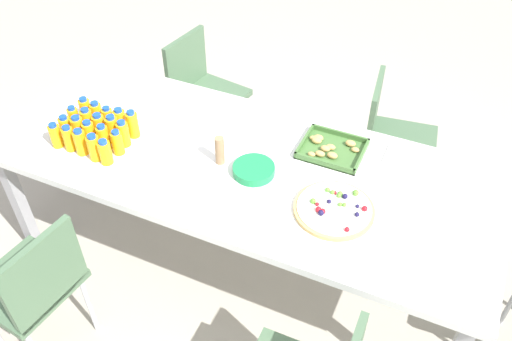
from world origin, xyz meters
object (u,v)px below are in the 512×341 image
(juice_bottle_1, at_px, (69,139))
(juice_bottle_13, at_px, (113,129))
(chair_far_right, at_px, (391,134))
(juice_bottle_12, at_px, (99,126))
(juice_bottle_5, at_px, (66,128))
(juice_bottle_8, at_px, (104,138))
(party_table, at_px, (240,169))
(juice_bottle_3, at_px, (94,148))
(juice_bottle_11, at_px, (88,122))
(chair_near_left, at_px, (34,284))
(snack_tray, at_px, (331,149))
(cardboard_tube, at_px, (220,150))
(juice_bottle_10, at_px, (74,119))
(napkin_stack, at_px, (402,156))
(juice_bottle_15, at_px, (86,110))
(juice_bottle_9, at_px, (117,143))
(juice_bottle_18, at_px, (120,121))
(juice_bottle_7, at_px, (89,134))
(chair_far_left, at_px, (202,87))
(juice_bottle_2, at_px, (81,142))
(fruit_pizza, at_px, (334,209))
(juice_bottle_0, at_px, (56,136))
(juice_bottle_16, at_px, (97,114))
(juice_bottle_6, at_px, (78,129))
(juice_bottle_19, at_px, (133,124))
(juice_bottle_17, at_px, (108,119))
(juice_bottle_14, at_px, (123,134))

(juice_bottle_1, distance_m, juice_bottle_13, 0.21)
(chair_far_right, distance_m, juice_bottle_12, 1.64)
(juice_bottle_5, relative_size, juice_bottle_8, 0.90)
(party_table, xyz_separation_m, juice_bottle_12, (-0.72, -0.12, 0.12))
(juice_bottle_3, bearing_deg, juice_bottle_11, 135.60)
(juice_bottle_13, bearing_deg, chair_near_left, -86.82)
(juice_bottle_11, distance_m, snack_tray, 1.22)
(cardboard_tube, bearing_deg, snack_tray, 33.57)
(juice_bottle_10, xyz_separation_m, napkin_stack, (1.57, 0.47, -0.06))
(juice_bottle_3, bearing_deg, juice_bottle_15, 134.75)
(juice_bottle_9, relative_size, cardboard_tube, 0.91)
(juice_bottle_18, bearing_deg, juice_bottle_1, -124.37)
(juice_bottle_7, bearing_deg, party_table, 15.32)
(chair_far_right, height_order, juice_bottle_1, juice_bottle_1)
(chair_far_left, bearing_deg, juice_bottle_2, 6.43)
(juice_bottle_9, height_order, fruit_pizza, juice_bottle_9)
(fruit_pizza, relative_size, napkin_stack, 2.34)
(juice_bottle_0, bearing_deg, cardboard_tube, 15.58)
(chair_far_left, relative_size, juice_bottle_8, 5.64)
(chair_far_right, xyz_separation_m, juice_bottle_2, (-1.29, -1.11, 0.32))
(chair_far_left, xyz_separation_m, chair_far_right, (1.25, 0.03, 0.00))
(party_table, relative_size, juice_bottle_0, 18.37)
(juice_bottle_11, xyz_separation_m, juice_bottle_16, (-0.00, 0.08, -0.01))
(juice_bottle_6, bearing_deg, chair_near_left, -73.85)
(chair_far_right, relative_size, juice_bottle_2, 5.92)
(juice_bottle_16, relative_size, juice_bottle_19, 0.91)
(juice_bottle_0, bearing_deg, juice_bottle_17, 56.00)
(juice_bottle_14, relative_size, cardboard_tube, 0.97)
(juice_bottle_8, xyz_separation_m, juice_bottle_10, (-0.23, 0.07, -0.00))
(chair_far_right, bearing_deg, juice_bottle_17, -62.58)
(juice_bottle_13, xyz_separation_m, snack_tray, (1.01, 0.37, -0.06))
(juice_bottle_3, distance_m, juice_bottle_9, 0.11)
(juice_bottle_10, height_order, juice_bottle_14, juice_bottle_14)
(chair_far_left, relative_size, juice_bottle_19, 5.54)
(chair_far_right, height_order, fruit_pizza, chair_far_right)
(juice_bottle_10, xyz_separation_m, juice_bottle_14, (0.30, -0.00, 0.00))
(juice_bottle_9, bearing_deg, chair_far_left, 96.75)
(juice_bottle_2, distance_m, juice_bottle_9, 0.18)
(juice_bottle_7, height_order, juice_bottle_19, juice_bottle_19)
(chair_near_left, distance_m, juice_bottle_12, 0.81)
(juice_bottle_16, height_order, juice_bottle_19, juice_bottle_19)
(chair_near_left, height_order, juice_bottle_14, juice_bottle_14)
(juice_bottle_2, distance_m, juice_bottle_15, 0.26)
(juice_bottle_9, height_order, juice_bottle_14, juice_bottle_14)
(juice_bottle_13, xyz_separation_m, juice_bottle_16, (-0.15, 0.07, -0.01))
(juice_bottle_0, height_order, juice_bottle_15, juice_bottle_15)
(juice_bottle_18, bearing_deg, cardboard_tube, -0.19)
(juice_bottle_1, xyz_separation_m, juice_bottle_3, (0.16, -0.01, 0.00))
(juice_bottle_3, bearing_deg, juice_bottle_17, 110.42)
(juice_bottle_17, relative_size, cardboard_tube, 0.90)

